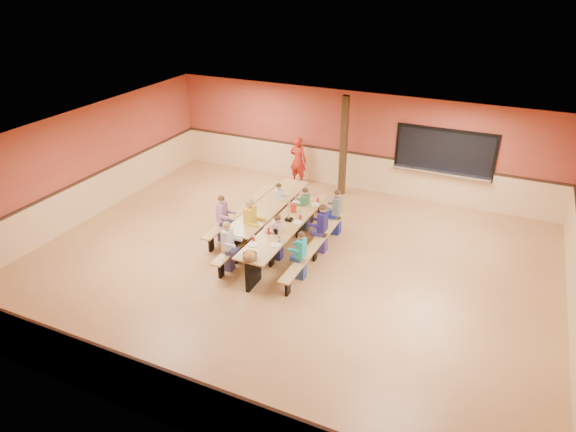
% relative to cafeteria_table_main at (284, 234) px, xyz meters
% --- Properties ---
extents(ground, '(12.00, 12.00, 0.00)m').
position_rel_cafeteria_table_main_xyz_m(ground, '(0.30, -0.46, -0.53)').
color(ground, '#A16C3D').
rests_on(ground, ground).
extents(room_envelope, '(12.04, 10.04, 3.02)m').
position_rel_cafeteria_table_main_xyz_m(room_envelope, '(0.30, -0.46, 0.16)').
color(room_envelope, '#9B3F2D').
rests_on(room_envelope, ground).
extents(kitchen_pass_through, '(2.78, 0.28, 1.38)m').
position_rel_cafeteria_table_main_xyz_m(kitchen_pass_through, '(2.90, 4.50, 0.96)').
color(kitchen_pass_through, black).
rests_on(kitchen_pass_through, ground).
extents(structural_post, '(0.18, 0.18, 3.00)m').
position_rel_cafeteria_table_main_xyz_m(structural_post, '(0.10, 3.94, 0.97)').
color(structural_post, '#312110').
rests_on(structural_post, ground).
extents(cafeteria_table_main, '(1.91, 3.70, 0.74)m').
position_rel_cafeteria_table_main_xyz_m(cafeteria_table_main, '(0.00, 0.00, 0.00)').
color(cafeteria_table_main, '#AA8243').
rests_on(cafeteria_table_main, ground).
extents(cafeteria_table_second, '(1.91, 3.70, 0.74)m').
position_rel_cafeteria_table_main_xyz_m(cafeteria_table_second, '(-0.83, 0.90, 0.00)').
color(cafeteria_table_second, '#AA8243').
rests_on(cafeteria_table_second, ground).
extents(seated_child_white_left, '(0.37, 0.31, 1.22)m').
position_rel_cafeteria_table_main_xyz_m(seated_child_white_left, '(-0.82, -1.21, 0.08)').
color(seated_child_white_left, silver).
rests_on(seated_child_white_left, ground).
extents(seated_adult_yellow, '(0.43, 0.35, 1.33)m').
position_rel_cafeteria_table_main_xyz_m(seated_adult_yellow, '(-0.82, -0.14, 0.14)').
color(seated_adult_yellow, gold).
rests_on(seated_adult_yellow, ground).
extents(seated_child_grey_left, '(0.32, 0.26, 1.11)m').
position_rel_cafeteria_table_main_xyz_m(seated_child_grey_left, '(-0.82, 1.46, 0.03)').
color(seated_child_grey_left, silver).
rests_on(seated_child_grey_left, ground).
extents(seated_child_teal_right, '(0.34, 0.28, 1.16)m').
position_rel_cafeteria_table_main_xyz_m(seated_child_teal_right, '(0.83, -0.84, 0.05)').
color(seated_child_teal_right, teal).
rests_on(seated_child_teal_right, ground).
extents(seated_child_navy_right, '(0.39, 0.32, 1.24)m').
position_rel_cafeteria_table_main_xyz_m(seated_child_navy_right, '(0.83, 0.45, 0.10)').
color(seated_child_navy_right, '#1A164F').
rests_on(seated_child_navy_right, ground).
extents(seated_child_char_right, '(0.37, 0.30, 1.21)m').
position_rel_cafeteria_table_main_xyz_m(seated_child_char_right, '(0.83, 1.46, 0.08)').
color(seated_child_char_right, '#575E62').
rests_on(seated_child_char_right, ground).
extents(seated_child_purple_sec, '(0.38, 0.31, 1.23)m').
position_rel_cafeteria_table_main_xyz_m(seated_child_purple_sec, '(-1.65, -0.08, 0.09)').
color(seated_child_purple_sec, '#9D6193').
rests_on(seated_child_purple_sec, ground).
extents(seated_child_green_sec, '(0.35, 0.29, 1.17)m').
position_rel_cafeteria_table_main_xyz_m(seated_child_green_sec, '(-0.00, 1.32, 0.06)').
color(seated_child_green_sec, '#30683D').
rests_on(seated_child_green_sec, ground).
extents(seated_child_tan_sec, '(0.33, 0.27, 1.13)m').
position_rel_cafeteria_table_main_xyz_m(seated_child_tan_sec, '(-0.00, -0.31, 0.04)').
color(seated_child_tan_sec, '#B29B8D').
rests_on(seated_child_tan_sec, ground).
extents(standing_woman, '(0.59, 0.41, 1.54)m').
position_rel_cafeteria_table_main_xyz_m(standing_woman, '(-1.41, 4.09, 0.25)').
color(standing_woman, '#AA1E13').
rests_on(standing_woman, ground).
extents(punch_pitcher, '(0.16, 0.16, 0.22)m').
position_rel_cafeteria_table_main_xyz_m(punch_pitcher, '(-0.09, 0.77, 0.32)').
color(punch_pitcher, red).
rests_on(punch_pitcher, cafeteria_table_main).
extents(chip_bowl, '(0.32, 0.32, 0.15)m').
position_rel_cafeteria_table_main_xyz_m(chip_bowl, '(-0.01, -1.65, 0.29)').
color(chip_bowl, orange).
rests_on(chip_bowl, cafeteria_table_main).
extents(napkin_dispenser, '(0.10, 0.14, 0.13)m').
position_rel_cafeteria_table_main_xyz_m(napkin_dispenser, '(0.01, -0.39, 0.28)').
color(napkin_dispenser, black).
rests_on(napkin_dispenser, cafeteria_table_main).
extents(condiment_mustard, '(0.06, 0.06, 0.17)m').
position_rel_cafeteria_table_main_xyz_m(condiment_mustard, '(-0.02, -0.05, 0.30)').
color(condiment_mustard, yellow).
rests_on(condiment_mustard, cafeteria_table_main).
extents(condiment_ketchup, '(0.06, 0.06, 0.17)m').
position_rel_cafeteria_table_main_xyz_m(condiment_ketchup, '(-0.14, -0.51, 0.30)').
color(condiment_ketchup, '#B2140F').
rests_on(condiment_ketchup, cafeteria_table_main).
extents(table_paddle, '(0.16, 0.16, 0.56)m').
position_rel_cafeteria_table_main_xyz_m(table_paddle, '(0.00, 0.30, 0.35)').
color(table_paddle, black).
rests_on(table_paddle, cafeteria_table_main).
extents(place_settings, '(0.65, 3.30, 0.11)m').
position_rel_cafeteria_table_main_xyz_m(place_settings, '(0.00, -0.00, 0.27)').
color(place_settings, beige).
rests_on(place_settings, cafeteria_table_main).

